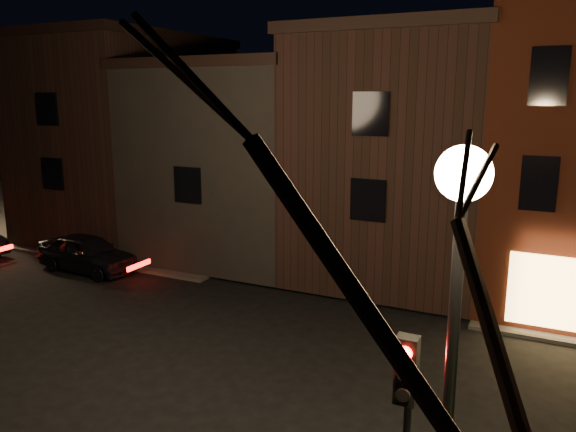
# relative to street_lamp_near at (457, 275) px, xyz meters

# --- Properties ---
(ground) EXTENTS (120.00, 120.00, 0.00)m
(ground) POSITION_rel_street_lamp_near_xyz_m (-6.20, 6.00, -5.18)
(ground) COLOR black
(ground) RESTS_ON ground
(sidewalk_far_left) EXTENTS (30.00, 30.00, 0.12)m
(sidewalk_far_left) POSITION_rel_street_lamp_near_xyz_m (-26.20, 26.00, -5.12)
(sidewalk_far_left) COLOR #2D2B28
(sidewalk_far_left) RESTS_ON ground
(row_building_a) EXTENTS (7.30, 10.30, 9.40)m
(row_building_a) POSITION_rel_street_lamp_near_xyz_m (-4.70, 16.50, -0.34)
(row_building_a) COLOR black
(row_building_a) RESTS_ON ground
(row_building_b) EXTENTS (7.80, 10.30, 8.40)m
(row_building_b) POSITION_rel_street_lamp_near_xyz_m (-11.95, 16.50, -0.85)
(row_building_b) COLOR black
(row_building_b) RESTS_ON ground
(row_building_c) EXTENTS (7.30, 10.30, 9.90)m
(row_building_c) POSITION_rel_street_lamp_near_xyz_m (-19.20, 16.50, -0.09)
(row_building_c) COLOR black
(row_building_c) RESTS_ON ground
(street_lamp_near) EXTENTS (0.60, 0.60, 6.48)m
(street_lamp_near) POSITION_rel_street_lamp_near_xyz_m (0.00, 0.00, 0.00)
(street_lamp_near) COLOR black
(street_lamp_near) RESTS_ON sidewalk_near_right
(traffic_signal) EXTENTS (0.58, 0.38, 4.05)m
(traffic_signal) POSITION_rel_street_lamp_near_xyz_m (-0.60, 0.49, -2.37)
(traffic_signal) COLOR black
(traffic_signal) RESTS_ON sidewalk_near_right
(parked_car_a) EXTENTS (4.62, 2.09, 1.54)m
(parked_car_a) POSITION_rel_street_lamp_near_xyz_m (-16.25, 10.27, -4.41)
(parked_car_a) COLOR black
(parked_car_a) RESTS_ON ground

